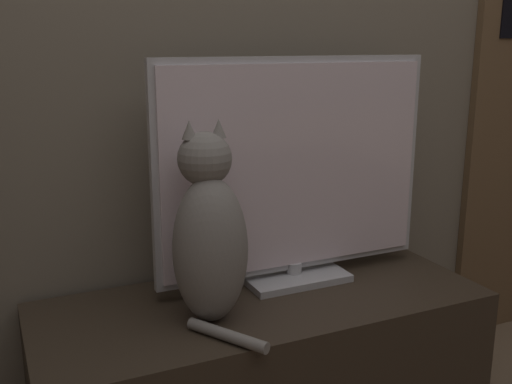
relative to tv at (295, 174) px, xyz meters
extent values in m
cube|color=#33281E|center=(-0.14, -0.09, -0.53)|extent=(1.21, 0.49, 0.42)
cube|color=#B7B7BC|center=(0.00, 0.00, -0.31)|extent=(0.30, 0.18, 0.02)
cylinder|color=#B7B7BC|center=(0.00, 0.00, -0.28)|extent=(0.04, 0.04, 0.03)
cube|color=#B7B7BC|center=(0.00, 0.00, 0.02)|extent=(0.82, 0.02, 0.60)
cube|color=silver|center=(0.00, -0.01, 0.02)|extent=(0.78, 0.01, 0.57)
ellipsoid|color=gray|center=(-0.31, -0.15, -0.13)|extent=(0.19, 0.18, 0.37)
ellipsoid|color=black|center=(-0.31, -0.09, -0.15)|extent=(0.10, 0.06, 0.20)
sphere|color=gray|center=(-0.31, -0.11, 0.09)|extent=(0.14, 0.14, 0.13)
cone|color=gray|center=(-0.34, -0.11, 0.16)|extent=(0.04, 0.04, 0.04)
cone|color=gray|center=(-0.27, -0.12, 0.16)|extent=(0.04, 0.04, 0.04)
cylinder|color=gray|center=(-0.32, -0.27, -0.30)|extent=(0.14, 0.20, 0.03)
camera|label=1|loc=(-0.78, -1.44, 0.36)|focal=42.00mm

